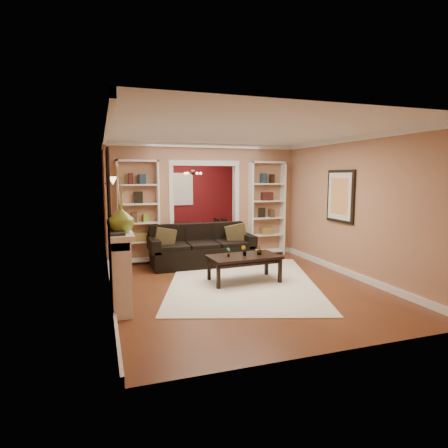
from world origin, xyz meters
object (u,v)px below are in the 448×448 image
object	(u,v)px
dining_table	(193,236)
fireplace	(121,266)
sofa	(202,245)
bookshelf_right	(267,209)
coffee_table	(244,269)
bookshelf_left	(139,213)

from	to	relation	value
dining_table	fireplace	bearing A→B (deg)	152.05
sofa	bookshelf_right	xyz separation A→B (m)	(1.82, 0.58, 0.71)
coffee_table	bookshelf_right	world-z (taller)	bookshelf_right
sofa	fireplace	size ratio (longest dim) A/B	1.34
coffee_table	sofa	bearing A→B (deg)	100.86
dining_table	bookshelf_right	bearing A→B (deg)	-135.44
fireplace	dining_table	distance (m)	4.59
bookshelf_right	dining_table	xyz separation A→B (m)	(-1.49, 1.52, -0.85)
fireplace	bookshelf_right	bearing A→B (deg)	34.80
bookshelf_left	sofa	bearing A→B (deg)	-24.43
bookshelf_right	fireplace	size ratio (longest dim) A/B	1.35
dining_table	sofa	bearing A→B (deg)	171.06
fireplace	dining_table	xyz separation A→B (m)	(2.15, 4.05, -0.28)
bookshelf_left	dining_table	world-z (taller)	bookshelf_left
sofa	bookshelf_left	distance (m)	1.57
bookshelf_right	fireplace	xyz separation A→B (m)	(-3.64, -2.53, -0.57)
sofa	coffee_table	bearing A→B (deg)	-75.03
coffee_table	bookshelf_left	size ratio (longest dim) A/B	0.57
coffee_table	bookshelf_right	size ratio (longest dim) A/B	0.57
coffee_table	dining_table	bearing A→B (deg)	87.07
bookshelf_right	dining_table	distance (m)	2.29
coffee_table	bookshelf_left	bearing A→B (deg)	124.68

